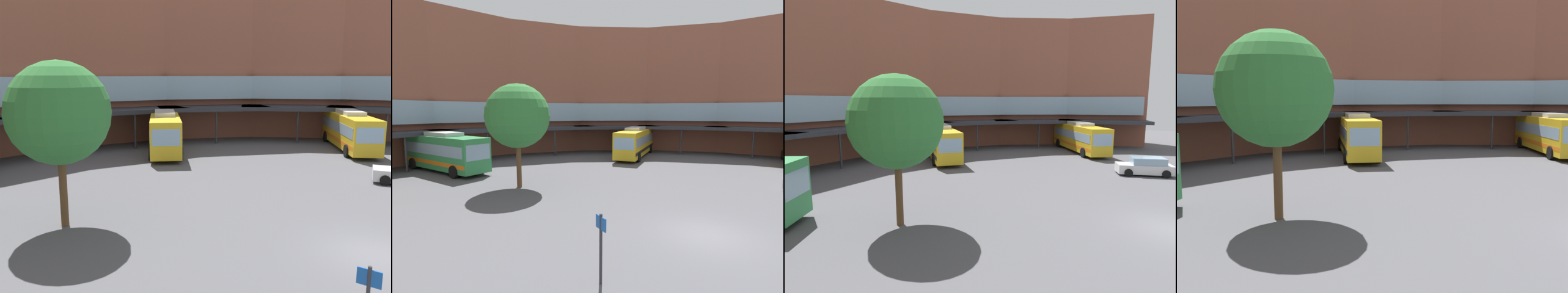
{
  "view_description": "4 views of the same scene",
  "coord_description": "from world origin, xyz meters",
  "views": [
    {
      "loc": [
        -15.9,
        -4.93,
        7.06
      ],
      "look_at": [
        1.55,
        11.22,
        2.79
      ],
      "focal_mm": 37.45,
      "sensor_mm": 36.0,
      "label": 1
    },
    {
      "loc": [
        -9.88,
        -10.13,
        5.63
      ],
      "look_at": [
        -0.59,
        13.45,
        2.64
      ],
      "focal_mm": 27.25,
      "sensor_mm": 36.0,
      "label": 2
    },
    {
      "loc": [
        -17.75,
        0.26,
        6.39
      ],
      "look_at": [
        2.31,
        12.67,
        2.9
      ],
      "focal_mm": 29.04,
      "sensor_mm": 36.0,
      "label": 3
    },
    {
      "loc": [
        -16.91,
        -1.82,
        4.94
      ],
      "look_at": [
        -2.65,
        10.3,
        2.77
      ],
      "focal_mm": 38.12,
      "sensor_mm": 36.0,
      "label": 4
    }
  ],
  "objects": [
    {
      "name": "ground_plane",
      "position": [
        0.0,
        0.0,
        0.0
      ],
      "size": [
        116.13,
        116.13,
        0.0
      ],
      "primitive_type": "plane",
      "color": "#515156"
    },
    {
      "name": "bus_2",
      "position": [
        -12.3,
        20.67,
        1.89
      ],
      "size": [
        7.96,
        10.21,
        3.73
      ],
      "rotation": [
        0.0,
        0.0,
        5.3
      ],
      "color": "#338C4C",
      "rests_on": "ground"
    },
    {
      "name": "bus_0",
      "position": [
        9.28,
        22.19,
        1.88
      ],
      "size": [
        10.03,
        10.7,
        3.71
      ],
      "rotation": [
        0.0,
        0.0,
        3.98
      ],
      "color": "gold",
      "rests_on": "ground"
    },
    {
      "name": "stop_sign_post",
      "position": [
        -6.13,
        -1.74,
        1.46
      ],
      "size": [
        0.11,
        0.6,
        2.37
      ],
      "color": "#2D2D33",
      "rests_on": "ground"
    },
    {
      "name": "station_building",
      "position": [
        -0.0,
        23.01,
        8.27
      ],
      "size": [
        72.22,
        33.64,
        17.4
      ],
      "color": "#93543F",
      "rests_on": "ground"
    },
    {
      "name": "plaza_tree",
      "position": [
        -6.69,
        11.95,
        5.3
      ],
      "size": [
        4.7,
        4.7,
        7.67
      ],
      "color": "brown",
      "rests_on": "ground"
    }
  ]
}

